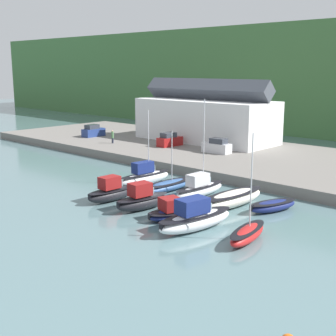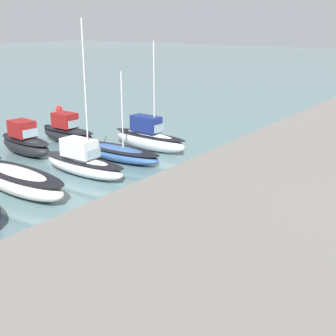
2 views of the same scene
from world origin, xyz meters
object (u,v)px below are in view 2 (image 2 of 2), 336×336
object	(u,v)px
moored_boat_0	(149,137)
moored_boat_5	(67,132)
moored_boat_2	(83,162)
moored_boat_3	(18,180)
moored_boat_1	(118,153)
moored_boat_6	(25,142)
mooring_buoy_0	(59,109)

from	to	relation	value
moored_boat_0	moored_boat_5	size ratio (longest dim) A/B	1.45
moored_boat_2	moored_boat_3	bearing A→B (deg)	-6.77
moored_boat_1	moored_boat_5	bearing A→B (deg)	-101.72
moored_boat_0	moored_boat_6	bearing A→B (deg)	-41.83
moored_boat_5	moored_boat_6	distance (m)	4.48
moored_boat_1	moored_boat_6	size ratio (longest dim) A/B	1.27
moored_boat_2	mooring_buoy_0	xyz separation A→B (m)	(-14.90, -18.89, -0.55)
mooring_buoy_0	moored_boat_1	bearing A→B (deg)	59.54
moored_boat_6	moored_boat_1	bearing A→B (deg)	120.45
moored_boat_1	moored_boat_0	bearing A→B (deg)	179.30
moored_boat_3	moored_boat_6	world-z (taller)	moored_boat_6
moored_boat_6	moored_boat_5	bearing A→B (deg)	-172.65
moored_boat_3	moored_boat_6	distance (m)	8.90
moored_boat_6	mooring_buoy_0	xyz separation A→B (m)	(-13.83, -11.47, -0.61)
moored_boat_2	moored_boat_3	size ratio (longest dim) A/B	1.19
moored_boat_1	moored_boat_5	size ratio (longest dim) A/B	1.31
moored_boat_2	moored_boat_5	size ratio (longest dim) A/B	1.73
moored_boat_0	moored_boat_6	world-z (taller)	moored_boat_0
moored_boat_5	moored_boat_6	bearing A→B (deg)	2.06
moored_boat_3	moored_boat_6	xyz separation A→B (m)	(-5.84, -6.72, 0.16)
moored_boat_1	moored_boat_2	size ratio (longest dim) A/B	0.76
mooring_buoy_0	moored_boat_2	bearing A→B (deg)	51.73
moored_boat_0	moored_boat_2	distance (m)	7.87
moored_boat_1	moored_boat_3	size ratio (longest dim) A/B	0.90
moored_boat_1	mooring_buoy_0	distance (m)	21.37
moored_boat_0	moored_boat_1	xyz separation A→B (m)	(3.79, -0.07, -0.44)
moored_boat_2	mooring_buoy_0	size ratio (longest dim) A/B	13.72
moored_boat_6	moored_boat_3	bearing A→B (deg)	56.15
moored_boat_0	moored_boat_1	size ratio (longest dim) A/B	1.11
moored_boat_2	moored_boat_5	xyz separation A→B (m)	(-5.55, -7.44, 0.02)
moored_boat_2	moored_boat_6	bearing A→B (deg)	-96.57
moored_boat_2	moored_boat_6	xyz separation A→B (m)	(-1.07, -7.42, 0.06)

